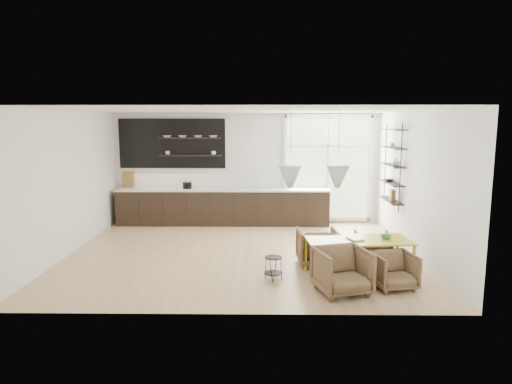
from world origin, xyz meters
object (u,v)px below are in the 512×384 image
at_px(armchair_front_left, 342,271).
at_px(wire_stool, 273,265).
at_px(dining_table, 358,242).
at_px(armchair_back_left, 317,246).
at_px(armchair_back_right, 373,248).
at_px(armchair_front_right, 394,270).

distance_m(armchair_front_left, wire_stool, 1.23).
height_order(dining_table, armchair_back_left, armchair_back_left).
distance_m(armchair_back_right, armchair_front_left, 1.76).
relative_size(armchair_back_right, armchair_front_right, 1.02).
relative_size(dining_table, armchair_front_left, 2.33).
bearing_deg(armchair_front_left, armchair_front_right, -1.34).
bearing_deg(armchair_front_left, wire_stool, 134.42).
relative_size(armchair_back_right, armchair_front_left, 0.83).
bearing_deg(armchair_front_left, armchair_back_left, 82.60).
relative_size(armchair_front_left, wire_stool, 2.00).
distance_m(armchair_back_right, wire_stool, 2.13).
bearing_deg(armchair_back_left, dining_table, 131.39).
bearing_deg(wire_stool, armchair_back_left, 45.42).
bearing_deg(armchair_front_left, armchair_back_right, 45.28).
xyz_separation_m(armchair_back_right, wire_stool, (-1.92, -0.93, -0.04)).
distance_m(armchair_front_left, armchair_front_right, 0.91).
height_order(armchair_front_left, wire_stool, armchair_front_left).
bearing_deg(wire_stool, dining_table, 8.30).
bearing_deg(dining_table, wire_stool, -177.00).
height_order(dining_table, armchair_front_left, armchair_front_left).
bearing_deg(armchair_back_right, dining_table, 62.02).
bearing_deg(armchair_front_right, armchair_back_left, 120.40).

